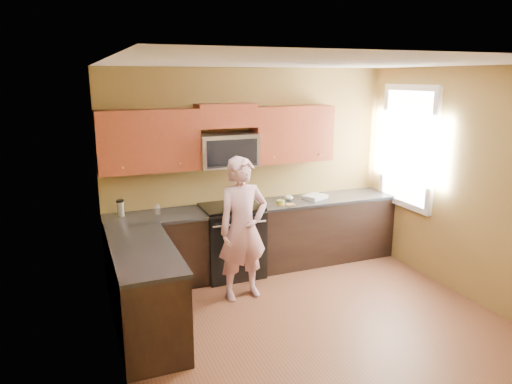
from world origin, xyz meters
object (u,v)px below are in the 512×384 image
woman (243,229)px  butter_tub (281,205)px  travel_mug (121,216)px  stove (231,240)px  frying_pan (241,210)px  microwave (227,166)px

woman → butter_tub: 0.93m
butter_tub → travel_mug: (-2.03, 0.27, 0.00)m
stove → travel_mug: bearing=173.7°
stove → frying_pan: 0.53m
microwave → travel_mug: size_ratio=3.79×
butter_tub → microwave: bearing=160.1°
woman → stove: bearing=77.7°
frying_pan → travel_mug: (-1.42, 0.39, -0.03)m
travel_mug → butter_tub: bearing=-7.4°
travel_mug → frying_pan: bearing=-15.4°
woman → frying_pan: bearing=67.8°
frying_pan → microwave: bearing=77.9°
woman → microwave: bearing=78.8°
woman → butter_tub: size_ratio=15.00×
microwave → frying_pan: 0.62m
stove → frying_pan: bearing=-78.4°
stove → travel_mug: (-1.37, 0.15, 0.45)m
microwave → butter_tub: 0.88m
microwave → frying_pan: (0.05, -0.36, -0.50)m
stove → woman: size_ratio=0.56×
microwave → woman: 1.00m
woman → butter_tub: (0.74, 0.56, 0.07)m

